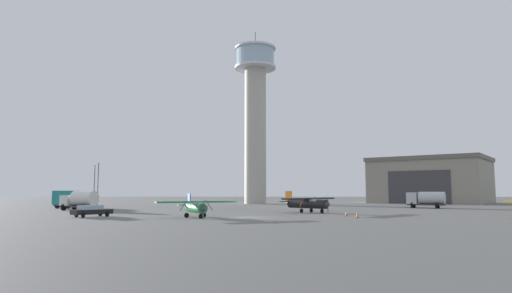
% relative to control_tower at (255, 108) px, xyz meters
% --- Properties ---
extents(ground_plane, '(400.00, 400.00, 0.00)m').
position_rel_control_tower_xyz_m(ground_plane, '(2.21, -55.60, -23.42)').
color(ground_plane, '#60605E').
extents(control_tower, '(10.19, 10.19, 42.78)m').
position_rel_control_tower_xyz_m(control_tower, '(0.00, 0.00, 0.00)').
color(control_tower, '#B2AD9E').
rests_on(control_tower, ground_plane).
extents(hangar, '(34.93, 33.58, 11.57)m').
position_rel_control_tower_xyz_m(hangar, '(44.95, 9.74, -17.62)').
color(hangar, gray).
rests_on(hangar, ground_plane).
extents(airplane_black, '(8.05, 8.72, 3.02)m').
position_rel_control_tower_xyz_m(airplane_black, '(9.90, -44.11, -22.01)').
color(airplane_black, black).
rests_on(airplane_black, ground_plane).
extents(airplane_green, '(8.86, 7.07, 2.73)m').
position_rel_control_tower_xyz_m(airplane_green, '(-3.46, -56.29, -22.15)').
color(airplane_green, '#287A42').
rests_on(airplane_green, ground_plane).
extents(truck_box_teal, '(3.86, 7.18, 3.10)m').
position_rel_control_tower_xyz_m(truck_box_teal, '(-31.58, -29.34, -21.70)').
color(truck_box_teal, '#38383D').
rests_on(truck_box_teal, ground_plane).
extents(truck_fuel_tanker_silver, '(6.63, 5.00, 2.91)m').
position_rel_control_tower_xyz_m(truck_fuel_tanker_silver, '(32.14, -25.86, -21.76)').
color(truck_fuel_tanker_silver, '#38383D').
rests_on(truck_fuel_tanker_silver, ground_plane).
extents(truck_fuel_tanker_white, '(6.26, 4.41, 3.04)m').
position_rel_control_tower_xyz_m(truck_fuel_tanker_white, '(-25.24, -38.70, -21.77)').
color(truck_fuel_tanker_white, '#38383D').
rests_on(truck_fuel_tanker_white, ground_plane).
extents(car_black, '(4.12, 4.61, 1.37)m').
position_rel_control_tower_xyz_m(car_black, '(-15.79, -55.89, -22.68)').
color(car_black, black).
rests_on(car_black, ground_plane).
extents(light_post_west, '(0.44, 0.44, 9.56)m').
position_rel_control_tower_xyz_m(light_post_west, '(-39.11, -2.02, -17.79)').
color(light_post_west, '#38383D').
rests_on(light_post_west, ground_plane).
extents(light_post_east, '(0.44, 0.44, 9.58)m').
position_rel_control_tower_xyz_m(light_post_east, '(-34.64, -10.39, -17.79)').
color(light_post_east, '#38383D').
rests_on(light_post_east, ground_plane).
extents(traffic_cone_near_left, '(0.36, 0.36, 0.74)m').
position_rel_control_tower_xyz_m(traffic_cone_near_left, '(14.86, -55.72, -23.06)').
color(traffic_cone_near_left, black).
rests_on(traffic_cone_near_left, ground_plane).
extents(traffic_cone_near_right, '(0.36, 0.36, 0.59)m').
position_rel_control_tower_xyz_m(traffic_cone_near_right, '(14.19, -51.92, -23.13)').
color(traffic_cone_near_right, black).
rests_on(traffic_cone_near_right, ground_plane).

